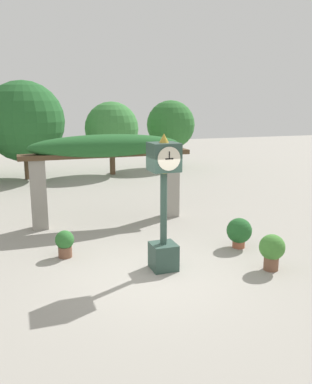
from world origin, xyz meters
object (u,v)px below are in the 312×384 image
object	(u,v)px
potted_plant_near_right	(272,250)
potted_plant_far_left	(65,243)
pedestal_clock	(164,202)
potted_plant_near_left	(239,231)

from	to	relation	value
potted_plant_near_right	potted_plant_far_left	bearing A→B (deg)	151.64
pedestal_clock	potted_plant_far_left	distance (m)	2.71
pedestal_clock	potted_plant_near_left	world-z (taller)	pedestal_clock
pedestal_clock	potted_plant_near_left	bearing A→B (deg)	15.83
pedestal_clock	potted_plant_far_left	bearing A→B (deg)	144.01
potted_plant_near_left	potted_plant_near_right	world-z (taller)	potted_plant_near_right
pedestal_clock	potted_plant_far_left	size ratio (longest dim) A/B	4.56
potted_plant_near_left	potted_plant_near_right	distance (m)	1.49
potted_plant_near_left	potted_plant_far_left	size ratio (longest dim) A/B	1.17
pedestal_clock	potted_plant_near_right	world-z (taller)	pedestal_clock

